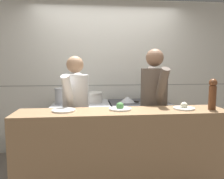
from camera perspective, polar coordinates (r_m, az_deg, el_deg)
wall_back_tiled at (r=3.82m, az=-1.33°, el=3.43°), size 8.00×0.06×2.60m
oven_range at (r=3.56m, az=-7.99°, el=-10.71°), size 0.87×0.71×0.91m
prep_counter at (r=3.65m, az=6.94°, el=-10.32°), size 0.93×0.65×0.91m
pass_counter at (r=2.50m, az=2.77°, el=-17.05°), size 2.26×0.45×1.02m
stock_pot at (r=3.45m, az=-12.55°, el=-1.51°), size 0.28×0.28×0.24m
sauce_pot at (r=3.49m, az=-5.24°, el=-1.95°), size 0.35×0.35×0.16m
mixing_bowl_steel at (r=3.50m, az=4.06°, el=-2.56°), size 0.25×0.25×0.09m
chefs_knife at (r=3.47m, az=7.48°, el=-3.33°), size 0.30×0.22×0.02m
plated_dish_main at (r=2.36m, az=-12.51°, el=-5.34°), size 0.25×0.25×0.02m
plated_dish_appetiser at (r=2.38m, az=2.11°, el=-4.82°), size 0.24×0.24×0.08m
plated_dish_dessert at (r=2.54m, az=18.28°, el=-4.45°), size 0.23×0.23×0.08m
pepper_mill at (r=2.60m, az=24.79°, el=-0.95°), size 0.09×0.09×0.34m
chef_head_cook at (r=2.84m, az=-9.41°, el=-5.93°), size 0.42×0.69×1.61m
chef_sous at (r=2.92m, az=10.83°, el=-4.59°), size 0.38×0.75×1.71m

